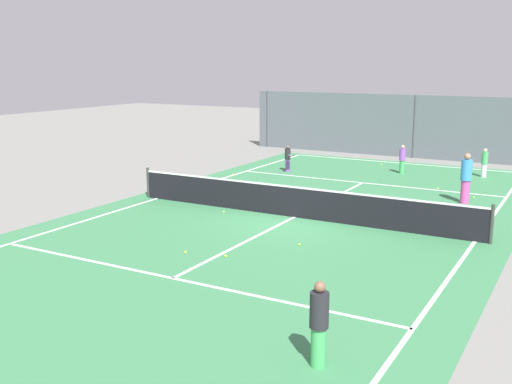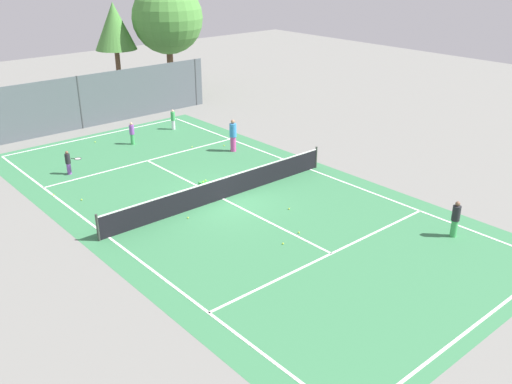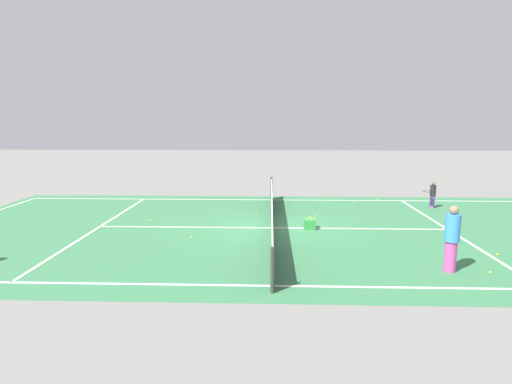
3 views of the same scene
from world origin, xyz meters
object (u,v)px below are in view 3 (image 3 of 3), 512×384
(player_2, at_px, (432,194))
(tennis_ball_7, at_px, (274,207))
(tennis_ball_2, at_px, (192,237))
(tennis_ball_4, at_px, (378,200))
(tennis_ball_8, at_px, (497,255))
(ball_crate, at_px, (310,224))
(tennis_ball_0, at_px, (490,272))
(tennis_ball_1, at_px, (149,228))
(player_4, at_px, (452,238))
(tennis_ball_9, at_px, (257,213))
(tennis_ball_3, at_px, (315,216))
(tennis_ball_6, at_px, (151,221))
(tennis_ball_10, at_px, (354,203))

(player_2, height_order, tennis_ball_7, player_2)
(tennis_ball_2, height_order, tennis_ball_4, same)
(tennis_ball_7, height_order, tennis_ball_8, same)
(ball_crate, distance_m, tennis_ball_2, 4.32)
(player_2, height_order, tennis_ball_4, player_2)
(tennis_ball_7, distance_m, tennis_ball_8, 9.34)
(tennis_ball_0, height_order, tennis_ball_1, same)
(tennis_ball_0, bearing_deg, player_4, -98.07)
(player_2, xyz_separation_m, tennis_ball_9, (1.54, -7.85, -0.59))
(tennis_ball_2, bearing_deg, player_2, 117.94)
(tennis_ball_8, bearing_deg, tennis_ball_3, -134.82)
(tennis_ball_3, relative_size, tennis_ball_4, 1.00)
(player_2, xyz_separation_m, tennis_ball_3, (2.00, -5.44, -0.59))
(tennis_ball_6, bearing_deg, tennis_ball_8, 71.44)
(player_2, relative_size, player_4, 0.67)
(player_2, relative_size, tennis_ball_6, 18.01)
(tennis_ball_4, bearing_deg, tennis_ball_7, -70.83)
(tennis_ball_4, height_order, tennis_ball_6, same)
(tennis_ball_1, height_order, tennis_ball_4, same)
(player_2, height_order, tennis_ball_3, player_2)
(tennis_ball_3, bearing_deg, player_2, 110.20)
(tennis_ball_3, bearing_deg, tennis_ball_1, -71.92)
(tennis_ball_1, xyz_separation_m, tennis_ball_7, (-3.94, 4.60, 0.00))
(player_2, distance_m, tennis_ball_0, 8.47)
(player_2, distance_m, player_4, 8.56)
(tennis_ball_9, distance_m, tennis_ball_10, 5.18)
(player_4, relative_size, tennis_ball_8, 26.72)
(ball_crate, height_order, tennis_ball_7, ball_crate)
(player_4, height_order, tennis_ball_10, player_4)
(tennis_ball_2, distance_m, tennis_ball_3, 5.55)
(ball_crate, distance_m, tennis_ball_10, 5.45)
(ball_crate, distance_m, tennis_ball_0, 6.16)
(player_4, height_order, tennis_ball_3, player_4)
(tennis_ball_9, xyz_separation_m, tennis_ball_10, (-2.50, 4.53, 0.00))
(player_2, height_order, tennis_ball_2, player_2)
(tennis_ball_3, bearing_deg, player_4, 25.02)
(tennis_ball_4, relative_size, tennis_ball_7, 1.00)
(tennis_ball_8, bearing_deg, player_4, -55.15)
(player_4, xyz_separation_m, tennis_ball_0, (0.14, 0.99, -0.87))
(tennis_ball_6, bearing_deg, tennis_ball_3, 98.54)
(ball_crate, distance_m, tennis_ball_1, 5.89)
(ball_crate, distance_m, tennis_ball_6, 6.20)
(tennis_ball_0, height_order, tennis_ball_6, same)
(player_4, distance_m, tennis_ball_0, 1.33)
(tennis_ball_1, bearing_deg, tennis_ball_3, 108.08)
(tennis_ball_4, bearing_deg, tennis_ball_10, -61.53)
(player_4, relative_size, tennis_ball_2, 26.72)
(tennis_ball_2, distance_m, tennis_ball_7, 5.86)
(tennis_ball_3, height_order, tennis_ball_10, same)
(tennis_ball_10, bearing_deg, player_2, 73.88)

